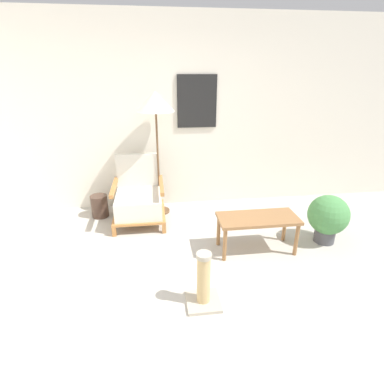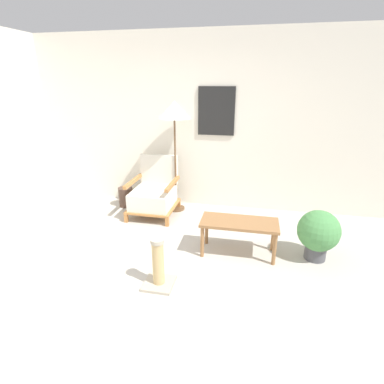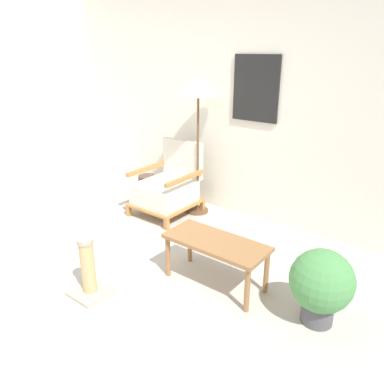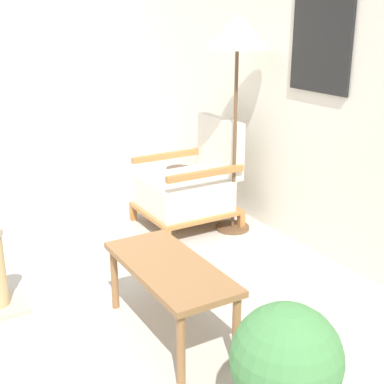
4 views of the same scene
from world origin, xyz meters
The scene contains 8 objects.
ground_plane centered at (0.00, 0.00, 0.00)m, with size 14.00×14.00×0.00m, color #B7B2A8.
wall_back centered at (0.00, 2.47, 1.35)m, with size 8.00×0.09×2.70m.
armchair centered at (-0.54, 1.90, 0.33)m, with size 0.68×0.75×0.88m.
floor_lamp centered at (-0.25, 2.14, 1.53)m, with size 0.50×0.50×1.72m.
coffee_table centered at (0.83, 0.98, 0.37)m, with size 0.91×0.40×0.43m.
vase centered at (-1.11, 2.11, 0.16)m, with size 0.24×0.24×0.32m, color #473328.
potted_plant centered at (1.73, 1.05, 0.34)m, with size 0.48×0.48×0.60m.
scratching_post centered at (0.08, 0.20, 0.21)m, with size 0.30×0.30×0.53m.
Camera 3 is at (2.41, -1.38, 1.96)m, focal length 35.00 mm.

